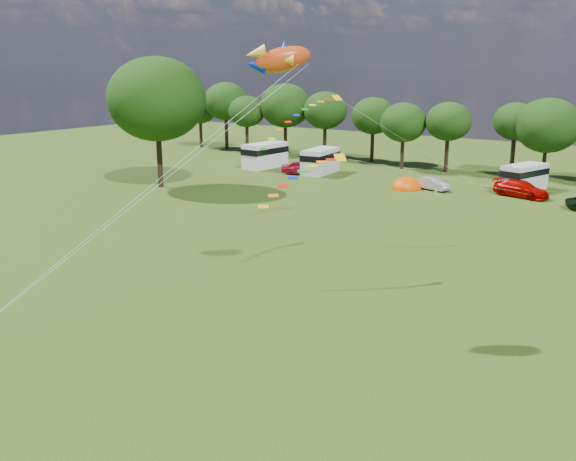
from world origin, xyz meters
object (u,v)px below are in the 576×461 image
Objects in this scene: car_c at (521,189)px; campervan_a at (265,154)px; car_b at (432,184)px; tent_orange at (406,188)px; fish_kite at (278,59)px; campervan_b at (320,160)px; car_a at (301,168)px; big_tree at (157,99)px; campervan_c at (524,177)px.

campervan_a is at bearing 104.45° from car_c.
car_b is at bearing -92.19° from campervan_a.
fish_kite is (8.80, -35.08, 12.67)m from tent_orange.
campervan_b is 12.90m from tent_orange.
campervan_a is at bearing 85.85° from fish_kite.
car_a reaches higher than car_b.
big_tree is at bearing 103.24° from fish_kite.
car_c reaches higher than car_a.
fish_kite is (29.20, -38.11, 11.07)m from campervan_a.
fish_kite is at bearing -154.08° from car_b.
tent_orange is at bearing 137.13° from campervan_c.
big_tree is 37.32m from fish_kite.
campervan_b is 22.75m from campervan_c.
campervan_b is at bearing 165.77° from tent_orange.
campervan_b is at bearing 103.76° from car_c.
campervan_c reaches higher than car_b.
car_c is 39.39m from fish_kite.
tent_orange is at bearing -103.85° from car_a.
car_a is 1.26× the size of car_b.
tent_orange is at bearing -95.19° from campervan_a.
campervan_c is (22.57, 2.79, -0.12)m from campervan_b.
car_b is 22.88m from campervan_a.
big_tree is 27.09m from tent_orange.
campervan_b is 45.12m from fish_kite.
campervan_a is 30.69m from campervan_c.
car_c is at bearing 26.40° from big_tree.
car_b is 1.07× the size of tent_orange.
campervan_a is 7.98m from campervan_b.
car_c is at bearing -96.48° from car_a.
campervan_b reaches higher than car_b.
car_a is at bearing 176.02° from tent_orange.
campervan_c is at bearing 31.76° from big_tree.
car_b is 8.66m from car_c.
car_b is 0.63× the size of campervan_c.
big_tree is 2.17× the size of campervan_b.
campervan_c is at bearing 27.20° from car_c.
car_a is 16.03m from car_b.
car_c is 3.66m from campervan_c.
campervan_c reaches higher than car_a.
tent_orange is (-10.15, -5.94, -1.40)m from campervan_c.
big_tree is at bearing -147.57° from tent_orange.
campervan_c is 1.93× the size of fish_kite.
car_b is 0.58× the size of campervan_a.
car_b is 0.70× the size of car_c.
campervan_c is (23.82, 4.99, 0.65)m from car_a.
big_tree reaches higher than car_b.
fish_kite is at bearing -75.92° from tent_orange.
car_c is 23.32m from campervan_b.
big_tree is 4.39× the size of fish_kite.
car_b is at bearing 20.10° from tent_orange.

